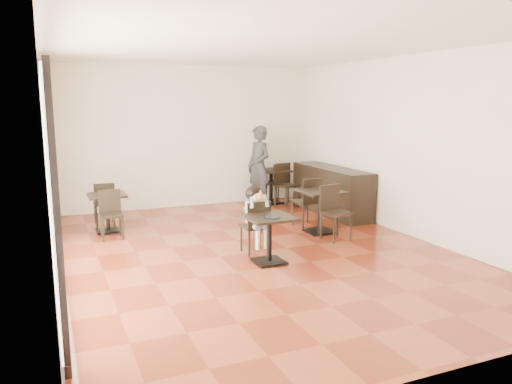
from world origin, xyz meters
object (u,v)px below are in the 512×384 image
adult_patron (259,167)px  chair_back_b (287,186)px  cafe_table_left (108,213)px  chair_mid_b (336,213)px  child_table (269,240)px  chair_back_a (277,183)px  cafe_table_mid (320,211)px  child_chair (255,227)px  chair_mid_a (306,202)px  child (255,220)px  chair_left_a (104,204)px  cafe_table_back (271,186)px  chair_left_b (111,215)px

adult_patron → chair_back_b: bearing=53.2°
cafe_table_left → chair_mid_b: (3.60, -2.15, 0.12)m
child_table → chair_back_a: size_ratio=0.74×
cafe_table_mid → chair_back_b: 2.37m
child_chair → cafe_table_left: size_ratio=1.22×
child_table → chair_mid_b: size_ratio=0.75×
child_table → chair_mid_a: chair_mid_a is taller
chair_mid_a → chair_back_b: chair_back_b is taller
child_table → cafe_table_left: size_ratio=1.01×
cafe_table_mid → chair_back_a: size_ratio=0.81×
child → chair_back_b: (2.08, 3.02, -0.06)m
adult_patron → child_chair: bearing=-38.3°
cafe_table_left → cafe_table_mid: bearing=-24.0°
chair_left_a → cafe_table_back: bearing=-169.8°
cafe_table_left → cafe_table_back: cafe_table_back is taller
cafe_table_mid → chair_back_a: bearing=80.5°
child_chair → chair_left_b: bearing=-41.4°
child_chair → chair_back_a: size_ratio=0.89×
cafe_table_left → chair_back_a: size_ratio=0.73×
chair_back_a → adult_patron: bearing=9.3°
child_chair → cafe_table_back: 4.01m
cafe_table_back → chair_left_a: bearing=-170.2°
cafe_table_left → chair_left_b: chair_left_b is taller
child_table → chair_mid_a: 2.42m
child_table → cafe_table_left: child_table is taller
chair_mid_a → chair_mid_b: same height
child_chair → child: child is taller
child_table → child: (0.00, 0.55, 0.18)m
cafe_table_back → chair_back_a: chair_back_a is taller
cafe_table_left → chair_left_a: size_ratio=0.83×
child_table → cafe_table_back: bearing=64.8°
child_chair → cafe_table_mid: child_chair is taller
child → chair_left_b: 2.66m
chair_mid_a → chair_back_a: bearing=-108.4°
cafe_table_back → chair_mid_a: 2.30m
adult_patron → cafe_table_mid: adult_patron is taller
cafe_table_mid → chair_mid_b: (0.00, -0.55, 0.08)m
child → cafe_table_mid: bearing=23.6°
cafe_table_back → chair_back_a: 0.18m
cafe_table_back → chair_mid_b: bearing=-95.2°
child_table → chair_left_a: (-1.99, 3.40, 0.07)m
cafe_table_mid → chair_mid_a: bearing=90.0°
cafe_table_left → cafe_table_back: 4.09m
cafe_table_mid → chair_mid_b: chair_mid_b is taller
cafe_table_back → chair_back_a: size_ratio=0.83×
chair_left_b → chair_back_a: chair_back_a is taller
chair_mid_b → adult_patron: bearing=85.5°
chair_back_b → chair_left_a: bearing=168.5°
child_chair → chair_back_b: size_ratio=0.89×
child → cafe_table_left: 3.05m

